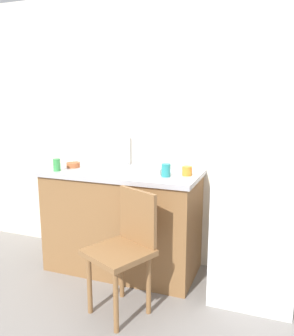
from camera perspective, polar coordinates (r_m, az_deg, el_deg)
ground_plane at (r=2.80m, az=-7.38°, el=-21.95°), size 8.00×8.00×0.00m
back_wall at (r=3.26m, az=0.27°, el=6.03°), size 4.80×0.10×2.45m
cabinet_base at (r=3.17m, az=-3.97°, el=-8.85°), size 1.31×0.60×0.87m
countertop at (r=3.04m, az=-4.09°, el=-0.77°), size 1.35×0.64×0.04m
faucet at (r=3.26m, az=-3.18°, el=2.96°), size 0.02×0.02×0.28m
refrigerator at (r=2.85m, az=17.22°, el=-8.60°), size 0.60×0.63×1.17m
chair at (r=2.55m, az=-3.60°, el=-12.62°), size 0.53×0.53×0.89m
dish_tray at (r=2.97m, az=0.17°, el=-0.15°), size 0.28×0.20×0.05m
terracotta_bowl at (r=3.23m, az=-11.94°, el=0.50°), size 0.12×0.12×0.04m
cup_orange at (r=2.85m, az=6.55°, el=-0.47°), size 0.08×0.08×0.08m
cup_white at (r=3.41m, az=-11.88°, el=1.44°), size 0.08×0.08×0.08m
cup_teal at (r=2.80m, az=3.11°, el=-0.35°), size 0.07×0.07×0.10m
cup_green at (r=3.10m, az=-14.49°, el=0.50°), size 0.06×0.06×0.11m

